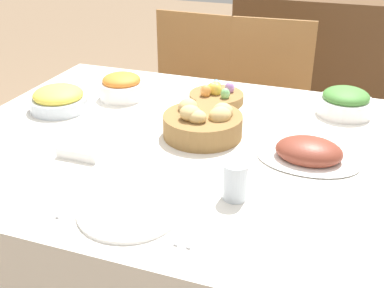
% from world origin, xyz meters
% --- Properties ---
extents(dining_table, '(1.63, 1.18, 0.73)m').
position_xyz_m(dining_table, '(0.00, 0.00, 0.36)').
color(dining_table, white).
rests_on(dining_table, ground).
extents(chair_far_center, '(0.45, 0.45, 0.90)m').
position_xyz_m(chair_far_center, '(0.01, 0.94, 0.49)').
color(chair_far_center, olive).
rests_on(chair_far_center, ground).
extents(chair_far_left, '(0.44, 0.44, 0.90)m').
position_xyz_m(chair_far_left, '(-0.42, 0.94, 0.49)').
color(chair_far_left, olive).
rests_on(chair_far_left, ground).
extents(sideboard, '(1.20, 0.44, 0.88)m').
position_xyz_m(sideboard, '(0.22, 1.91, 0.44)').
color(sideboard, brown).
rests_on(sideboard, ground).
extents(bread_basket, '(0.26, 0.26, 0.12)m').
position_xyz_m(bread_basket, '(-0.02, 0.05, 0.78)').
color(bread_basket, olive).
rests_on(bread_basket, dining_table).
extents(egg_basket, '(0.20, 0.20, 0.08)m').
position_xyz_m(egg_basket, '(-0.07, 0.35, 0.76)').
color(egg_basket, olive).
rests_on(egg_basket, dining_table).
extents(ham_platter, '(0.30, 0.21, 0.08)m').
position_xyz_m(ham_platter, '(0.32, -0.00, 0.75)').
color(ham_platter, white).
rests_on(ham_platter, dining_table).
extents(carrot_bowl, '(0.17, 0.17, 0.10)m').
position_xyz_m(carrot_bowl, '(-0.42, 0.27, 0.78)').
color(carrot_bowl, white).
rests_on(carrot_bowl, dining_table).
extents(green_salad_bowl, '(0.19, 0.19, 0.10)m').
position_xyz_m(green_salad_bowl, '(0.39, 0.39, 0.78)').
color(green_salad_bowl, white).
rests_on(green_salad_bowl, dining_table).
extents(pineapple_bowl, '(0.21, 0.21, 0.09)m').
position_xyz_m(pineapple_bowl, '(-0.59, 0.09, 0.77)').
color(pineapple_bowl, silver).
rests_on(pineapple_bowl, dining_table).
extents(dinner_plate, '(0.26, 0.26, 0.01)m').
position_xyz_m(dinner_plate, '(-0.06, -0.42, 0.73)').
color(dinner_plate, white).
rests_on(dinner_plate, dining_table).
extents(fork, '(0.01, 0.17, 0.00)m').
position_xyz_m(fork, '(-0.21, -0.42, 0.73)').
color(fork, '#B7B7BC').
rests_on(fork, dining_table).
extents(knife, '(0.01, 0.17, 0.00)m').
position_xyz_m(knife, '(0.10, -0.42, 0.73)').
color(knife, '#B7B7BC').
rests_on(knife, dining_table).
extents(spoon, '(0.01, 0.17, 0.00)m').
position_xyz_m(spoon, '(0.13, -0.42, 0.73)').
color(spoon, '#B7B7BC').
rests_on(spoon, dining_table).
extents(drinking_cup, '(0.06, 0.06, 0.10)m').
position_xyz_m(drinking_cup, '(0.17, -0.27, 0.78)').
color(drinking_cup, silver).
rests_on(drinking_cup, dining_table).
extents(butter_dish, '(0.13, 0.08, 0.03)m').
position_xyz_m(butter_dish, '(-0.32, -0.19, 0.75)').
color(butter_dish, white).
rests_on(butter_dish, dining_table).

